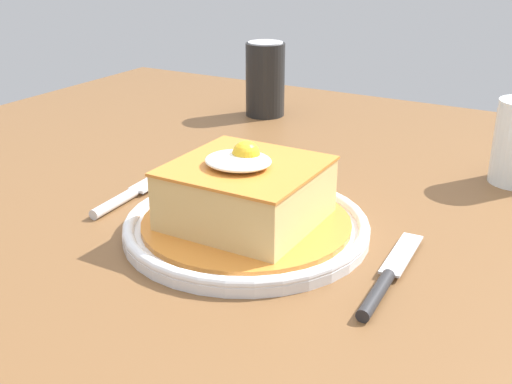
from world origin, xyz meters
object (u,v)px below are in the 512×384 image
object	(u,v)px
main_plate	(246,226)
knife	(384,282)
fork	(126,197)
soda_can	(265,79)

from	to	relation	value
main_plate	knife	xyz separation A→B (m)	(0.16, -0.03, -0.00)
main_plate	knife	bearing A→B (deg)	-11.44
main_plate	knife	distance (m)	0.16
fork	knife	bearing A→B (deg)	-6.17
fork	knife	xyz separation A→B (m)	(0.33, -0.04, 0.00)
knife	soda_can	size ratio (longest dim) A/B	1.34
soda_can	knife	bearing A→B (deg)	-50.33
knife	soda_can	bearing A→B (deg)	129.67
soda_can	main_plate	bearing A→B (deg)	-63.25
main_plate	fork	bearing A→B (deg)	179.06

